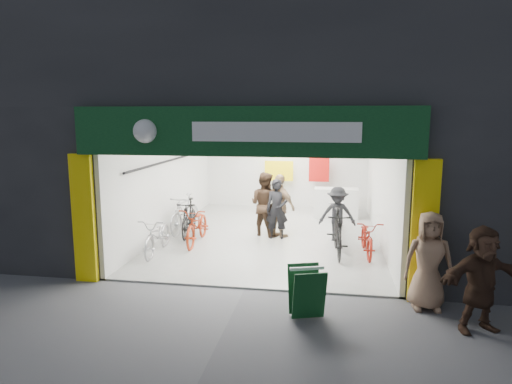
% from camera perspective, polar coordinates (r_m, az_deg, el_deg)
% --- Properties ---
extents(ground, '(60.00, 60.00, 0.00)m').
position_cam_1_polar(ground, '(9.06, -1.44, -12.06)').
color(ground, '#56565B').
rests_on(ground, ground).
extents(building, '(17.00, 10.27, 8.00)m').
position_cam_1_polar(building, '(13.31, 6.58, 13.73)').
color(building, '#232326').
rests_on(building, ground).
extents(bike_left_front, '(0.70, 1.79, 0.92)m').
position_cam_1_polar(bike_left_front, '(11.34, -12.17, -5.34)').
color(bike_left_front, '#AFAFB4').
rests_on(bike_left_front, ground).
extents(bike_left_midfront, '(0.65, 1.77, 1.04)m').
position_cam_1_polar(bike_left_midfront, '(12.81, -8.38, -3.23)').
color(bike_left_midfront, black).
rests_on(bike_left_midfront, ground).
extents(bike_left_midback, '(0.74, 1.94, 1.01)m').
position_cam_1_polar(bike_left_midback, '(12.02, -7.33, -4.15)').
color(bike_left_midback, '#97280D').
rests_on(bike_left_midback, ground).
extents(bike_left_back, '(0.77, 1.90, 1.11)m').
position_cam_1_polar(bike_left_back, '(13.25, -8.87, -2.66)').
color(bike_left_back, '#A2A2A6').
rests_on(bike_left_back, ground).
extents(bike_right_front, '(0.62, 1.87, 1.11)m').
position_cam_1_polar(bike_right_front, '(11.12, 10.17, -5.08)').
color(bike_right_front, black).
rests_on(bike_right_front, ground).
extents(bike_right_mid, '(0.69, 1.74, 0.90)m').
position_cam_1_polar(bike_right_mid, '(11.30, 13.71, -5.51)').
color(bike_right_mid, maroon).
rests_on(bike_right_mid, ground).
extents(bike_right_back, '(0.51, 1.65, 0.98)m').
position_cam_1_polar(bike_right_back, '(13.34, 10.04, -2.89)').
color(bike_right_back, '#A8A8AD').
rests_on(bike_right_back, ground).
extents(customer_a, '(0.63, 0.44, 1.66)m').
position_cam_1_polar(customer_a, '(12.26, 2.66, -2.23)').
color(customer_a, black).
rests_on(customer_a, ground).
extents(customer_b, '(1.08, 0.99, 1.80)m').
position_cam_1_polar(customer_b, '(12.60, 1.08, -1.58)').
color(customer_b, '#372519').
rests_on(customer_b, ground).
extents(customer_c, '(0.98, 0.58, 1.49)m').
position_cam_1_polar(customer_c, '(12.22, 10.13, -2.83)').
color(customer_c, black).
rests_on(customer_c, ground).
extents(customer_d, '(1.09, 0.96, 1.77)m').
position_cam_1_polar(customer_d, '(12.40, 2.97, -1.84)').
color(customer_d, '#8B6E51').
rests_on(customer_d, ground).
extents(pedestrian_near, '(0.86, 0.58, 1.73)m').
position_cam_1_polar(pedestrian_near, '(8.48, 20.77, -8.05)').
color(pedestrian_near, '#9C765A').
rests_on(pedestrian_near, ground).
extents(pedestrian_far, '(1.64, 1.02, 1.69)m').
position_cam_1_polar(pedestrian_far, '(7.96, 26.34, -9.74)').
color(pedestrian_far, '#39251A').
rests_on(pedestrian_far, ground).
extents(sandwich_board, '(0.69, 0.70, 0.84)m').
position_cam_1_polar(sandwich_board, '(7.79, 6.35, -12.16)').
color(sandwich_board, '#0F3D1A').
rests_on(sandwich_board, ground).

